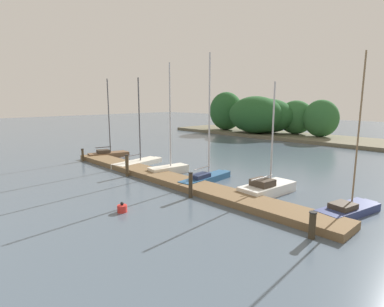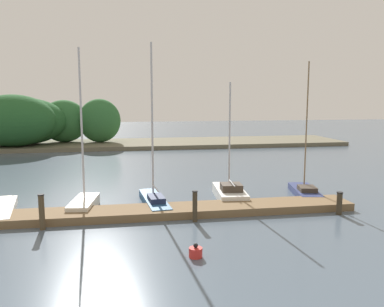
{
  "view_description": "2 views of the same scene",
  "coord_description": "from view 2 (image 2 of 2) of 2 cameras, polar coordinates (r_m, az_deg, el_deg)",
  "views": [
    {
      "loc": [
        14.5,
        1.31,
        5.14
      ],
      "look_at": [
        -0.2,
        15.44,
        1.5
      ],
      "focal_mm": 28.79,
      "sensor_mm": 36.0,
      "label": 1
    },
    {
      "loc": [
        0.28,
        -4.16,
        5.32
      ],
      "look_at": [
        3.51,
        14.48,
        2.6
      ],
      "focal_mm": 37.39,
      "sensor_mm": 36.0,
      "label": 2
    }
  ],
  "objects": [
    {
      "name": "sailboat_5",
      "position": [
        22.54,
        15.77,
        -5.03
      ],
      "size": [
        1.81,
        3.75,
        7.13
      ],
      "rotation": [
        0.0,
        0.0,
        1.37
      ],
      "color": "navy",
      "rests_on": "ground"
    },
    {
      "name": "sailboat_2",
      "position": [
        19.53,
        -15.13,
        -6.68
      ],
      "size": [
        1.35,
        3.03,
        7.49
      ],
      "rotation": [
        0.0,
        0.0,
        1.44
      ],
      "color": "silver",
      "rests_on": "ground"
    },
    {
      "name": "far_shore",
      "position": [
        43.73,
        -21.07,
        3.85
      ],
      "size": [
        48.59,
        8.61,
        6.15
      ],
      "color": "#66604C",
      "rests_on": "ground"
    },
    {
      "name": "dock_pier",
      "position": [
        18.17,
        -10.41,
        -8.4
      ],
      "size": [
        21.69,
        1.8,
        0.35
      ],
      "color": "brown",
      "rests_on": "ground"
    },
    {
      "name": "sailboat_4",
      "position": [
        21.06,
        5.35,
        -5.45
      ],
      "size": [
        1.68,
        3.77,
        6.02
      ],
      "rotation": [
        0.0,
        0.0,
        1.48
      ],
      "color": "white",
      "rests_on": "ground"
    },
    {
      "name": "mooring_piling_3",
      "position": [
        19.36,
        20.28,
        -6.67
      ],
      "size": [
        0.29,
        0.29,
        1.04
      ],
      "color": "#3D3323",
      "rests_on": "ground"
    },
    {
      "name": "sailboat_3",
      "position": [
        19.75,
        -5.45,
        -6.35
      ],
      "size": [
        1.32,
        4.51,
        7.83
      ],
      "rotation": [
        0.0,
        0.0,
        1.67
      ],
      "color": "#285684",
      "rests_on": "ground"
    },
    {
      "name": "mooring_piling_1",
      "position": [
        17.22,
        -20.65,
        -7.8
      ],
      "size": [
        0.26,
        0.26,
        1.46
      ],
      "color": "#4C3D28",
      "rests_on": "ground"
    },
    {
      "name": "channel_buoy_0",
      "position": [
        13.7,
        0.52,
        -13.88
      ],
      "size": [
        0.45,
        0.45,
        0.48
      ],
      "color": "red",
      "rests_on": "ground"
    },
    {
      "name": "mooring_piling_2",
      "position": [
        17.12,
        0.42,
        -7.53
      ],
      "size": [
        0.24,
        0.24,
        1.36
      ],
      "color": "#3D3323",
      "rests_on": "ground"
    }
  ]
}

